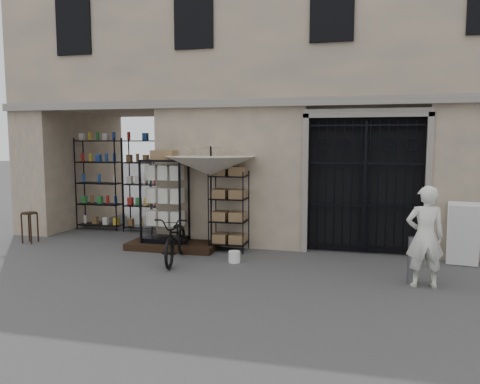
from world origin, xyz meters
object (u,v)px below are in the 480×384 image
(bicycle, at_px, (177,261))
(wooden_stool, at_px, (30,227))
(wire_rack, at_px, (229,212))
(display_cabinet, at_px, (165,205))
(white_bucket, at_px, (234,257))
(shopkeeper, at_px, (423,287))
(market_umbrella, at_px, (211,161))
(easel_sign, at_px, (463,234))
(steel_bollard, at_px, (412,260))

(bicycle, xyz_separation_m, wooden_stool, (-4.04, 0.76, 0.39))
(wooden_stool, bearing_deg, wire_rack, 4.84)
(display_cabinet, relative_size, wire_rack, 1.14)
(white_bucket, distance_m, shopkeeper, 3.54)
(market_umbrella, relative_size, wooden_stool, 3.77)
(white_bucket, relative_size, easel_sign, 0.20)
(white_bucket, xyz_separation_m, bicycle, (-1.16, -0.20, -0.11))
(white_bucket, bearing_deg, wire_rack, 111.46)
(market_umbrella, bearing_deg, shopkeeper, -20.15)
(display_cabinet, distance_m, wooden_stool, 3.43)
(bicycle, bearing_deg, display_cabinet, 113.05)
(wire_rack, xyz_separation_m, wooden_stool, (-4.82, -0.41, -0.48))
(wire_rack, bearing_deg, bicycle, -136.24)
(market_umbrella, xyz_separation_m, white_bucket, (0.74, -0.79, -1.88))
(display_cabinet, distance_m, wire_rack, 1.47)
(shopkeeper, bearing_deg, white_bucket, -19.80)
(wire_rack, distance_m, shopkeeper, 4.29)
(display_cabinet, distance_m, bicycle, 1.57)
(white_bucket, bearing_deg, easel_sign, 11.01)
(market_umbrella, relative_size, shopkeeper, 1.63)
(white_bucket, height_order, easel_sign, easel_sign)
(shopkeeper, bearing_deg, bicycle, -14.38)
(steel_bollard, bearing_deg, wooden_stool, 172.19)
(market_umbrella, height_order, bicycle, market_umbrella)
(steel_bollard, bearing_deg, white_bucket, 169.62)
(display_cabinet, relative_size, market_umbrella, 0.73)
(market_umbrella, xyz_separation_m, shopkeeper, (4.19, -1.54, -2.00))
(steel_bollard, relative_size, easel_sign, 0.67)
(bicycle, distance_m, steel_bollard, 4.49)
(display_cabinet, distance_m, market_umbrella, 1.49)
(shopkeeper, bearing_deg, display_cabinet, -24.14)
(bicycle, distance_m, shopkeeper, 4.65)
(white_bucket, distance_m, bicycle, 1.18)
(market_umbrella, distance_m, bicycle, 2.27)
(steel_bollard, bearing_deg, easel_sign, 53.36)
(bicycle, bearing_deg, wire_rack, 45.99)
(white_bucket, relative_size, wooden_stool, 0.32)
(white_bucket, height_order, bicycle, bicycle)
(wooden_stool, bearing_deg, market_umbrella, 2.96)
(steel_bollard, bearing_deg, display_cabinet, 164.45)
(market_umbrella, bearing_deg, white_bucket, -47.16)
(steel_bollard, height_order, shopkeeper, steel_bollard)
(wire_rack, relative_size, easel_sign, 1.47)
(bicycle, bearing_deg, market_umbrella, 56.49)
(wooden_stool, xyz_separation_m, steel_bollard, (8.49, -1.16, 0.02))
(wooden_stool, relative_size, steel_bollard, 0.91)
(market_umbrella, relative_size, easel_sign, 2.31)
(bicycle, relative_size, steel_bollard, 2.23)
(display_cabinet, bearing_deg, steel_bollard, -17.66)
(display_cabinet, relative_size, white_bucket, 8.53)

